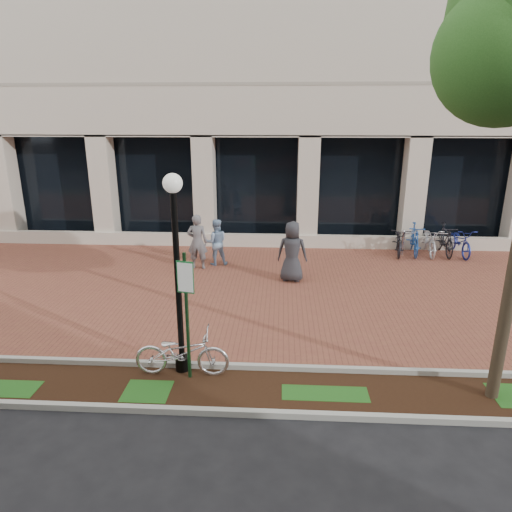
# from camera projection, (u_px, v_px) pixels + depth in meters

# --- Properties ---
(ground) EXTENTS (120.00, 120.00, 0.00)m
(ground) POSITION_uv_depth(u_px,v_px,m) (246.00, 288.00, 13.62)
(ground) COLOR black
(ground) RESTS_ON ground
(brick_plaza) EXTENTS (40.00, 9.00, 0.01)m
(brick_plaza) POSITION_uv_depth(u_px,v_px,m) (246.00, 288.00, 13.61)
(brick_plaza) COLOR brown
(brick_plaza) RESTS_ON ground
(planting_strip) EXTENTS (40.00, 1.50, 0.01)m
(planting_strip) POSITION_uv_depth(u_px,v_px,m) (225.00, 390.00, 8.61)
(planting_strip) COLOR black
(planting_strip) RESTS_ON ground
(curb_plaza_side) EXTENTS (40.00, 0.12, 0.12)m
(curb_plaza_side) POSITION_uv_depth(u_px,v_px,m) (229.00, 366.00, 9.31)
(curb_plaza_side) COLOR #A0A197
(curb_plaza_side) RESTS_ON ground
(curb_street_side) EXTENTS (40.00, 0.12, 0.12)m
(curb_street_side) POSITION_uv_depth(u_px,v_px,m) (219.00, 412.00, 7.88)
(curb_street_side) COLOR #A0A197
(curb_street_side) RESTS_ON ground
(parking_sign) EXTENTS (0.34, 0.07, 2.59)m
(parking_sign) POSITION_uv_depth(u_px,v_px,m) (186.00, 301.00, 8.52)
(parking_sign) COLOR #153A1B
(parking_sign) RESTS_ON ground
(lamppost) EXTENTS (0.36, 0.36, 3.98)m
(lamppost) POSITION_uv_depth(u_px,v_px,m) (177.00, 265.00, 8.61)
(lamppost) COLOR black
(lamppost) RESTS_ON ground
(locked_bicycle) EXTENTS (1.88, 0.68, 0.98)m
(locked_bicycle) POSITION_uv_depth(u_px,v_px,m) (182.00, 352.00, 8.98)
(locked_bicycle) COLOR silver
(locked_bicycle) RESTS_ON ground
(pedestrian_left) EXTENTS (0.68, 0.45, 1.85)m
(pedestrian_left) POSITION_uv_depth(u_px,v_px,m) (197.00, 242.00, 15.12)
(pedestrian_left) COLOR #5E5D62
(pedestrian_left) RESTS_ON ground
(pedestrian_mid) EXTENTS (0.88, 0.74, 1.60)m
(pedestrian_mid) POSITION_uv_depth(u_px,v_px,m) (216.00, 242.00, 15.55)
(pedestrian_mid) COLOR #83A0C3
(pedestrian_mid) RESTS_ON ground
(pedestrian_right) EXTENTS (0.99, 0.70, 1.89)m
(pedestrian_right) POSITION_uv_depth(u_px,v_px,m) (292.00, 252.00, 13.97)
(pedestrian_right) COLOR #2B2C31
(pedestrian_right) RESTS_ON ground
(bollard) EXTENTS (0.12, 0.12, 0.96)m
(bollard) POSITION_uv_depth(u_px,v_px,m) (403.00, 242.00, 16.69)
(bollard) COLOR #AEAEB2
(bollard) RESTS_ON ground
(bike_rack_cluster) EXTENTS (3.08, 2.05, 1.14)m
(bike_rack_cluster) POSITION_uv_depth(u_px,v_px,m) (429.00, 240.00, 16.76)
(bike_rack_cluster) COLOR black
(bike_rack_cluster) RESTS_ON ground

